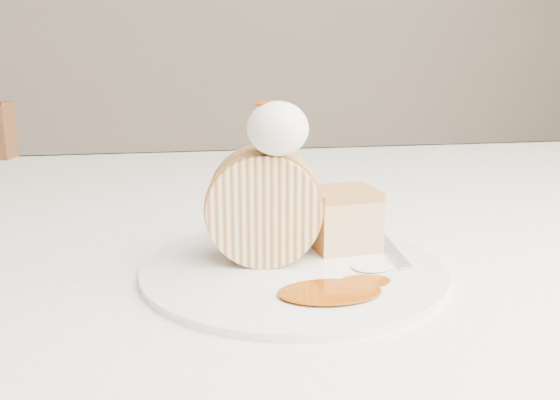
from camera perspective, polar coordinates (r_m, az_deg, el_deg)
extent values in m
cube|color=white|center=(0.70, -3.74, -3.21)|extent=(1.40, 0.90, 0.04)
cube|color=white|center=(1.16, -5.84, -2.31)|extent=(1.40, 0.01, 0.28)
cylinder|color=brown|center=(1.37, 22.11, -12.07)|extent=(0.06, 0.06, 0.71)
cylinder|color=brown|center=(1.63, -15.91, -13.50)|extent=(0.03, 0.03, 0.39)
cylinder|color=white|center=(0.53, 1.24, -6.34)|extent=(0.29, 0.29, 0.01)
cylinder|color=#F5E4AA|center=(0.53, -1.47, -0.58)|extent=(0.10, 0.07, 0.10)
cube|color=tan|center=(0.57, 5.83, -2.07)|extent=(0.06, 0.06, 0.05)
ellipsoid|color=silver|center=(0.50, -0.20, 6.55)|extent=(0.05, 0.05, 0.04)
ellipsoid|color=#8E3C05|center=(0.50, -1.04, 9.42)|extent=(0.02, 0.02, 0.01)
cube|color=silver|center=(0.58, 9.95, -4.32)|extent=(0.03, 0.15, 0.00)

